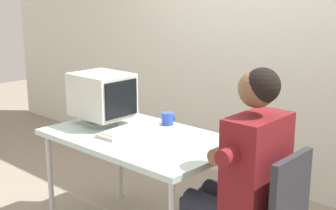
{
  "coord_description": "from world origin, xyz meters",
  "views": [
    {
      "loc": [
        2.08,
        -2.01,
        1.67
      ],
      "look_at": [
        0.25,
        0.0,
        1.0
      ],
      "focal_mm": 48.58,
      "sensor_mm": 36.0,
      "label": 1
    }
  ],
  "objects_px": {
    "desk": "(140,143)",
    "crt_monitor": "(102,95)",
    "desk_mug": "(168,119)",
    "keyboard": "(129,130)",
    "person_seated": "(241,171)"
  },
  "relations": [
    {
      "from": "desk",
      "to": "crt_monitor",
      "type": "xyz_separation_m",
      "value": [
        -0.4,
        0.02,
        0.26
      ]
    },
    {
      "from": "keyboard",
      "to": "person_seated",
      "type": "relative_size",
      "value": 0.35
    },
    {
      "from": "desk",
      "to": "person_seated",
      "type": "height_order",
      "value": "person_seated"
    },
    {
      "from": "person_seated",
      "to": "keyboard",
      "type": "bearing_deg",
      "value": -179.38
    },
    {
      "from": "desk",
      "to": "desk_mug",
      "type": "relative_size",
      "value": 13.37
    },
    {
      "from": "desk_mug",
      "to": "crt_monitor",
      "type": "bearing_deg",
      "value": -140.87
    },
    {
      "from": "keyboard",
      "to": "desk_mug",
      "type": "distance_m",
      "value": 0.32
    },
    {
      "from": "crt_monitor",
      "to": "person_seated",
      "type": "xyz_separation_m",
      "value": [
        1.19,
        -0.01,
        -0.25
      ]
    },
    {
      "from": "desk",
      "to": "crt_monitor",
      "type": "distance_m",
      "value": 0.48
    },
    {
      "from": "person_seated",
      "to": "desk_mug",
      "type": "xyz_separation_m",
      "value": [
        -0.83,
        0.3,
        0.09
      ]
    },
    {
      "from": "desk",
      "to": "crt_monitor",
      "type": "height_order",
      "value": "crt_monitor"
    },
    {
      "from": "crt_monitor",
      "to": "keyboard",
      "type": "xyz_separation_m",
      "value": [
        0.29,
        -0.02,
        -0.19
      ]
    },
    {
      "from": "crt_monitor",
      "to": "desk_mug",
      "type": "distance_m",
      "value": 0.5
    },
    {
      "from": "desk",
      "to": "desk_mug",
      "type": "xyz_separation_m",
      "value": [
        -0.03,
        0.31,
        0.1
      ]
    },
    {
      "from": "desk",
      "to": "keyboard",
      "type": "relative_size",
      "value": 2.78
    }
  ]
}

